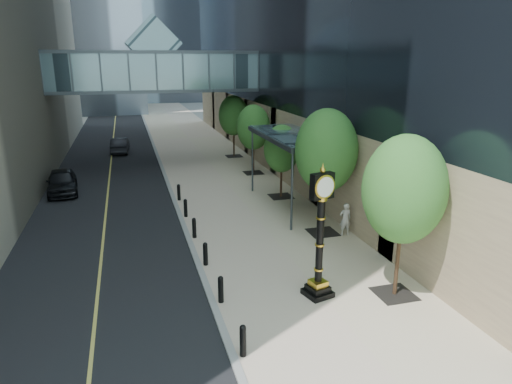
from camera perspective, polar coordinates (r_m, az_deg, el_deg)
ground at (r=14.31m, az=10.68°, el=-20.15°), size 320.00×320.00×0.00m
road at (r=50.90m, az=-17.45°, el=6.00°), size 8.00×180.00×0.02m
sidewalk at (r=51.29m, az=-8.45°, el=6.67°), size 8.00×180.00×0.06m
curb at (r=50.94m, az=-12.93°, el=6.37°), size 0.25×180.00×0.07m
skywalk at (r=38.27m, az=-12.57°, el=14.82°), size 17.00×4.20×5.80m
entrance_canopy at (r=26.13m, az=4.44°, el=6.89°), size 3.00×8.00×4.38m
bollard_row at (r=20.94m, az=-7.08°, el=-6.09°), size 0.20×16.20×0.90m
street_trees at (r=26.56m, az=4.40°, el=6.30°), size 3.01×28.76×6.19m
street_clock at (r=16.48m, az=7.97°, el=-6.26°), size 1.11×1.11×4.85m
pedestrian at (r=22.82m, az=11.09°, el=-3.36°), size 0.63×0.43×1.65m
car_near at (r=32.22m, az=-23.08°, el=1.22°), size 2.25×4.67×1.54m
car_far at (r=44.65m, az=-16.63°, el=5.63°), size 1.75×4.30×1.38m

